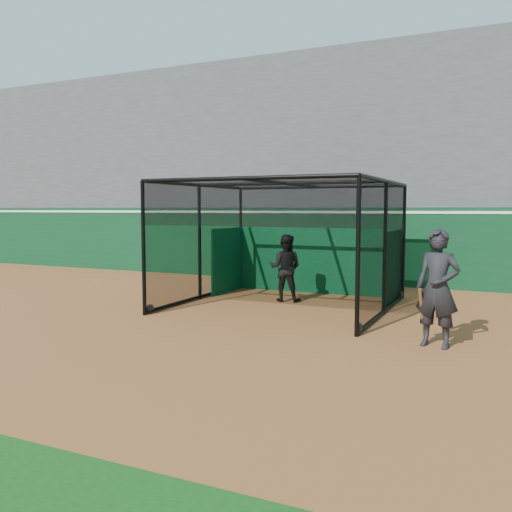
% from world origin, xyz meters
% --- Properties ---
extents(ground, '(120.00, 120.00, 0.00)m').
position_xyz_m(ground, '(0.00, 0.00, 0.00)').
color(ground, brown).
rests_on(ground, ground).
extents(outfield_wall, '(50.00, 0.50, 2.50)m').
position_xyz_m(outfield_wall, '(0.00, 8.50, 1.29)').
color(outfield_wall, '#0A381A').
rests_on(outfield_wall, ground).
extents(grandstand, '(50.00, 7.85, 8.95)m').
position_xyz_m(grandstand, '(0.00, 12.27, 4.48)').
color(grandstand, '#4C4C4F').
rests_on(grandstand, ground).
extents(batting_cage, '(5.09, 5.09, 3.09)m').
position_xyz_m(batting_cage, '(0.37, 3.65, 1.54)').
color(batting_cage, black).
rests_on(batting_cage, ground).
extents(batter, '(0.95, 0.79, 1.78)m').
position_xyz_m(batter, '(0.12, 4.31, 0.89)').
color(batter, black).
rests_on(batter, ground).
extents(on_deck_player, '(0.85, 0.65, 2.11)m').
position_xyz_m(on_deck_player, '(4.35, 0.97, 1.06)').
color(on_deck_player, black).
rests_on(on_deck_player, ground).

